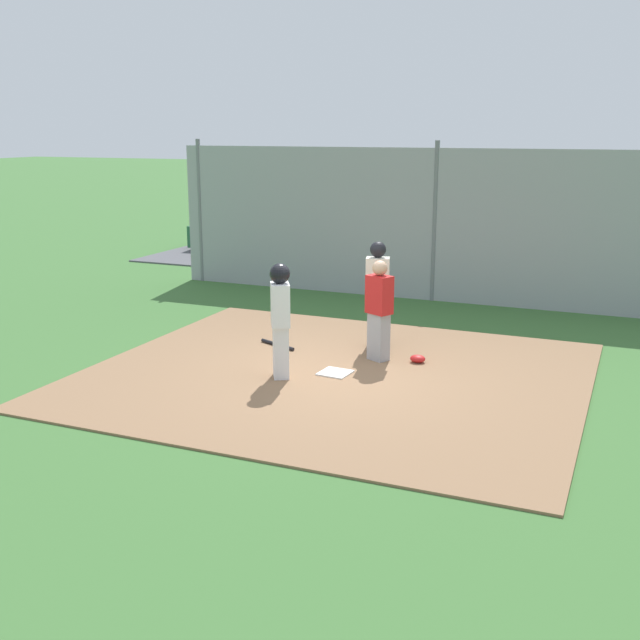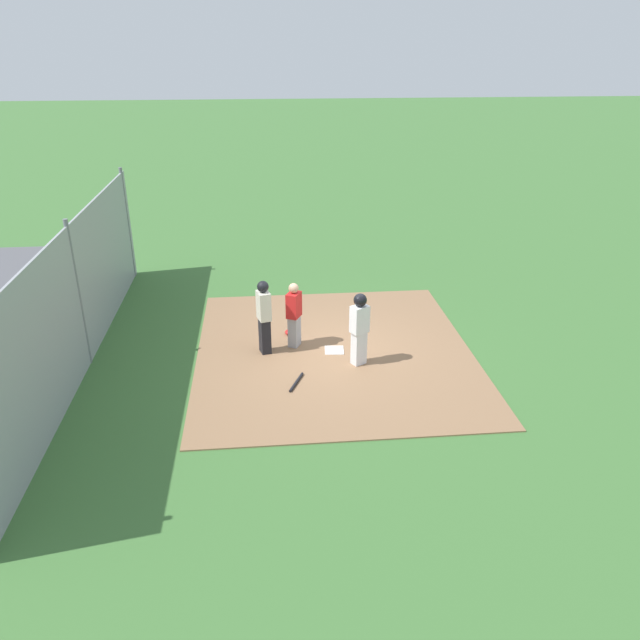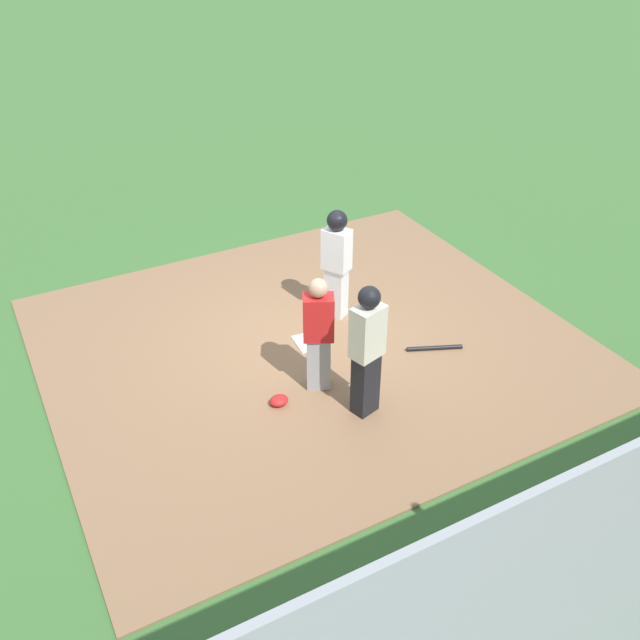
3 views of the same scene
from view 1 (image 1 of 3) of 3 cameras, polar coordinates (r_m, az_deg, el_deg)
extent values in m
plane|color=#3D6B33|center=(11.52, 1.13, -4.12)|extent=(140.00, 140.00, 0.00)
cube|color=#896647|center=(11.51, 1.14, -4.05)|extent=(7.20, 6.40, 0.03)
cube|color=white|center=(11.51, 1.14, -3.93)|extent=(0.48, 0.48, 0.02)
cube|color=#9E9EA3|center=(12.10, 4.37, -1.24)|extent=(0.37, 0.33, 0.76)
cube|color=red|center=(11.95, 4.43, 1.89)|extent=(0.46, 0.40, 0.60)
sphere|color=tan|center=(11.86, 4.46, 3.86)|extent=(0.24, 0.24, 0.24)
cube|color=black|center=(12.82, 4.23, -0.17)|extent=(0.35, 0.29, 0.84)
cube|color=beige|center=(12.66, 4.29, 3.15)|extent=(0.44, 0.35, 0.67)
sphere|color=black|center=(12.58, 4.33, 5.23)|extent=(0.26, 0.26, 0.26)
cube|color=silver|center=(11.24, -2.92, -2.35)|extent=(0.34, 0.37, 0.78)
cube|color=white|center=(11.06, -2.97, 1.15)|extent=(0.41, 0.46, 0.62)
sphere|color=tan|center=(10.97, -3.00, 3.35)|extent=(0.24, 0.24, 0.24)
sphere|color=black|center=(10.97, -3.00, 3.45)|extent=(0.29, 0.29, 0.29)
cylinder|color=black|center=(12.92, -3.17, -1.84)|extent=(0.75, 0.36, 0.06)
ellipsoid|color=red|center=(12.11, 7.26, -2.87)|extent=(0.24, 0.20, 0.12)
cube|color=#93999E|center=(16.41, 8.49, 6.92)|extent=(12.00, 0.05, 3.20)
cylinder|color=slate|center=(16.40, 8.50, 7.18)|extent=(0.10, 0.10, 3.35)
cylinder|color=slate|center=(18.65, -8.87, 7.98)|extent=(0.10, 0.10, 3.35)
cube|color=#515156|center=(20.63, 11.23, 3.80)|extent=(18.00, 5.20, 0.04)
cube|color=maroon|center=(21.45, 4.87, 5.54)|extent=(4.28, 1.91, 0.64)
cube|color=maroon|center=(21.32, 5.28, 7.11)|extent=(2.39, 1.68, 0.56)
cylinder|color=black|center=(21.22, 0.58, 5.23)|extent=(0.61, 0.21, 0.60)
cylinder|color=black|center=(22.76, 2.42, 5.81)|extent=(0.61, 0.21, 0.60)
cylinder|color=black|center=(20.23, 7.62, 4.67)|extent=(0.61, 0.21, 0.60)
cylinder|color=black|center=(21.83, 9.03, 5.30)|extent=(0.61, 0.21, 0.60)
cube|color=#235B38|center=(23.27, -4.23, 6.22)|extent=(4.36, 2.13, 0.64)
cube|color=#1E4E2F|center=(23.25, -4.60, 7.69)|extent=(2.46, 1.80, 0.56)
cylinder|color=black|center=(23.64, -0.37, 6.13)|extent=(0.62, 0.24, 0.60)
cylinder|color=black|center=(22.03, -1.68, 5.55)|extent=(0.62, 0.24, 0.60)
cylinder|color=black|center=(24.57, -6.51, 6.35)|extent=(0.62, 0.24, 0.60)
cylinder|color=black|center=(23.04, -8.17, 5.78)|extent=(0.62, 0.24, 0.60)
camera|label=2|loc=(20.78, -34.27, 20.32)|focal=34.57mm
camera|label=3|loc=(17.47, 23.04, 19.95)|focal=38.98mm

